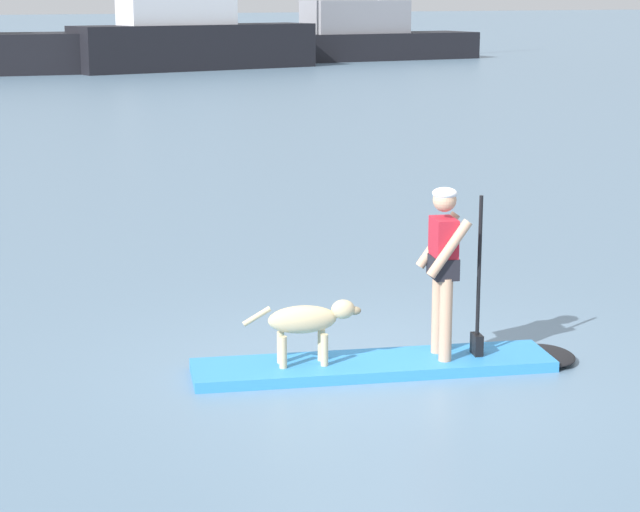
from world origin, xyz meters
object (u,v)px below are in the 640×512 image
person_paddler (445,260)px  dog (308,321)px  paddleboard (397,364)px  moored_boat_outer (192,38)px  moored_boat_port (365,37)px

person_paddler → dog: bearing=160.4°
paddleboard → dog: 0.97m
person_paddler → moored_boat_outer: bearing=69.3°
paddleboard → moored_boat_port: (27.72, 44.87, 1.15)m
moored_boat_outer → moored_boat_port: bearing=14.8°
paddleboard → moored_boat_port: 52.76m
paddleboard → moored_boat_port: size_ratio=0.30×
paddleboard → moored_boat_outer: 44.91m
moored_boat_outer → moored_boat_port: 11.87m
person_paddler → paddleboard: bearing=160.4°
paddleboard → person_paddler: person_paddler is taller
paddleboard → dog: dog is taller
dog → moored_boat_outer: bearing=67.7°
dog → moored_boat_outer: (17.05, 41.56, 0.94)m
person_paddler → moored_boat_port: size_ratio=0.13×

